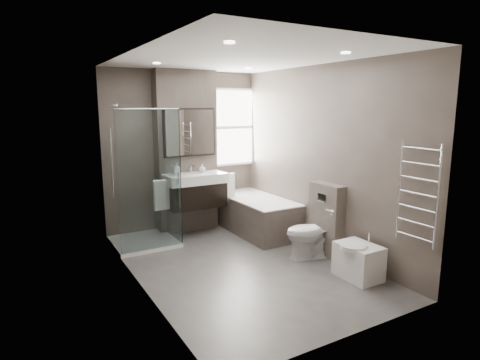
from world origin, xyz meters
TOP-DOWN VIEW (x-y plane):
  - room at (0.00, 0.00)m, footprint 2.70×3.90m
  - vanity_pier at (0.00, 1.77)m, footprint 1.00×0.25m
  - vanity at (0.00, 1.43)m, footprint 0.95×0.47m
  - mirror_cabinet at (0.00, 1.61)m, footprint 0.86×0.08m
  - towel_left at (-0.56, 1.40)m, footprint 0.24×0.06m
  - towel_right at (0.56, 1.40)m, footprint 0.24×0.06m
  - shower_enclosure at (-0.75, 1.35)m, footprint 0.90×0.90m
  - bathtub at (0.92, 1.10)m, footprint 0.75×1.60m
  - window at (0.90, 1.88)m, footprint 0.98×0.06m
  - toilet at (0.97, -0.24)m, footprint 0.78×0.57m
  - cistern_box at (1.21, -0.25)m, footprint 0.19×0.55m
  - bidet at (1.01, -1.04)m, footprint 0.45×0.52m
  - towel_radiator at (1.25, -1.60)m, footprint 0.03×0.49m
  - soap_bottle_a at (-0.28, 1.47)m, footprint 0.08×0.09m
  - soap_bottle_b at (0.16, 1.50)m, footprint 0.10×0.10m

SIDE VIEW (x-z plane):
  - bidet at x=1.01m, z-range -0.05..0.49m
  - bathtub at x=0.92m, z-range 0.03..0.60m
  - toilet at x=0.97m, z-range 0.00..0.72m
  - shower_enclosure at x=-0.75m, z-range -0.51..1.49m
  - cistern_box at x=1.21m, z-range 0.00..1.00m
  - towel_left at x=-0.56m, z-range 0.50..0.94m
  - towel_right at x=0.56m, z-range 0.50..0.94m
  - vanity at x=0.00m, z-range 0.41..1.07m
  - soap_bottle_b at x=0.16m, z-range 1.00..1.13m
  - soap_bottle_a at x=-0.28m, z-range 1.00..1.19m
  - towel_radiator at x=1.25m, z-range 0.57..1.67m
  - room at x=0.00m, z-range -0.05..2.65m
  - vanity_pier at x=0.00m, z-range 0.00..2.60m
  - mirror_cabinet at x=0.00m, z-range 1.25..2.01m
  - window at x=0.90m, z-range 1.01..2.34m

